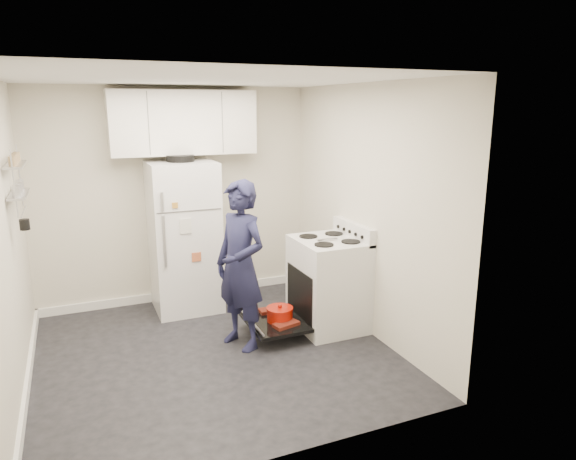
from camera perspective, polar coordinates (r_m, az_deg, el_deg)
name	(u,v)px	position (r m, az deg, el deg)	size (l,w,h in m)	color
room	(206,229)	(4.64, -9.08, 0.09)	(3.21, 3.21, 2.51)	black
electric_range	(327,284)	(5.40, 4.38, -6.03)	(0.66, 0.76, 1.10)	silver
open_oven_door	(277,318)	(5.27, -1.25, -9.80)	(0.55, 0.70, 0.22)	black
refrigerator	(184,236)	(5.89, -11.46, -0.68)	(0.72, 0.74, 1.76)	white
upper_cabinets	(183,123)	(5.91, -11.56, 11.62)	(1.60, 0.33, 0.70)	silver
wall_shelf_rack	(17,180)	(4.90, -27.87, 4.97)	(0.14, 0.60, 0.61)	#B2B2B7
person	(241,266)	(4.87, -5.30, -3.96)	(0.59, 0.39, 1.62)	#191A38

